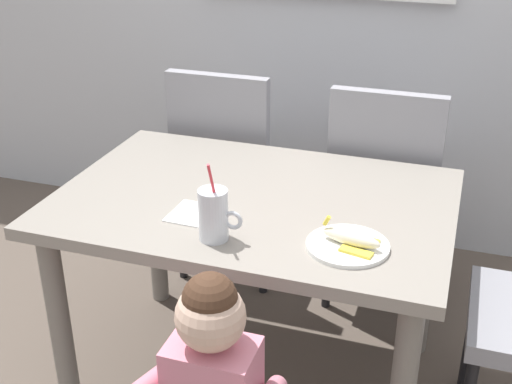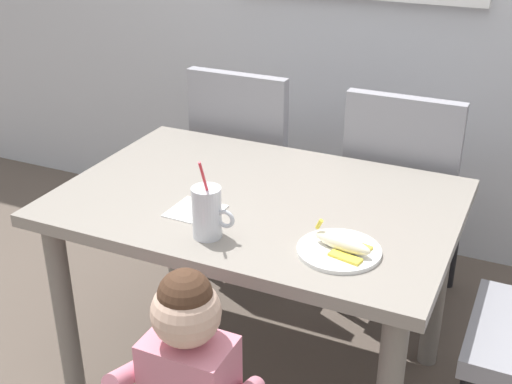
{
  "view_description": "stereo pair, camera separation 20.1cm",
  "coord_description": "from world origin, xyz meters",
  "px_view_note": "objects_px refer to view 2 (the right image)",
  "views": [
    {
      "loc": [
        0.61,
        -1.8,
        1.66
      ],
      "look_at": [
        0.03,
        -0.09,
        0.79
      ],
      "focal_mm": 46.82,
      "sensor_mm": 36.0,
      "label": 1
    },
    {
      "loc": [
        0.79,
        -1.73,
        1.66
      ],
      "look_at": [
        0.03,
        -0.09,
        0.79
      ],
      "focal_mm": 46.82,
      "sensor_mm": 36.0,
      "label": 2
    }
  ],
  "objects_px": {
    "peeled_banana": "(343,244)",
    "paper_napkin": "(195,211)",
    "dining_chair_right": "(403,193)",
    "snack_plate": "(339,251)",
    "milk_cup": "(207,215)",
    "dining_table": "(257,226)",
    "dining_chair_left": "(250,163)",
    "toddler_standing": "(189,379)"
  },
  "relations": [
    {
      "from": "milk_cup",
      "to": "peeled_banana",
      "type": "xyz_separation_m",
      "value": [
        0.38,
        0.07,
        -0.04
      ]
    },
    {
      "from": "dining_chair_right",
      "to": "milk_cup",
      "type": "xyz_separation_m",
      "value": [
        -0.36,
        -0.91,
        0.26
      ]
    },
    {
      "from": "toddler_standing",
      "to": "milk_cup",
      "type": "relative_size",
      "value": 3.39
    },
    {
      "from": "milk_cup",
      "to": "paper_napkin",
      "type": "relative_size",
      "value": 1.65
    },
    {
      "from": "dining_chair_left",
      "to": "milk_cup",
      "type": "distance_m",
      "value": 1.01
    },
    {
      "from": "dining_chair_right",
      "to": "milk_cup",
      "type": "relative_size",
      "value": 3.89
    },
    {
      "from": "dining_chair_left",
      "to": "peeled_banana",
      "type": "bearing_deg",
      "value": 128.55
    },
    {
      "from": "toddler_standing",
      "to": "paper_napkin",
      "type": "height_order",
      "value": "toddler_standing"
    },
    {
      "from": "dining_chair_right",
      "to": "peeled_banana",
      "type": "height_order",
      "value": "dining_chair_right"
    },
    {
      "from": "toddler_standing",
      "to": "peeled_banana",
      "type": "relative_size",
      "value": 4.78
    },
    {
      "from": "dining_chair_right",
      "to": "milk_cup",
      "type": "height_order",
      "value": "milk_cup"
    },
    {
      "from": "dining_chair_right",
      "to": "dining_table",
      "type": "bearing_deg",
      "value": 61.28
    },
    {
      "from": "peeled_banana",
      "to": "dining_chair_left",
      "type": "bearing_deg",
      "value": 128.55
    },
    {
      "from": "toddler_standing",
      "to": "milk_cup",
      "type": "height_order",
      "value": "milk_cup"
    },
    {
      "from": "dining_table",
      "to": "dining_chair_right",
      "type": "bearing_deg",
      "value": 61.28
    },
    {
      "from": "milk_cup",
      "to": "snack_plate",
      "type": "xyz_separation_m",
      "value": [
        0.37,
        0.07,
        -0.06
      ]
    },
    {
      "from": "dining_table",
      "to": "toddler_standing",
      "type": "relative_size",
      "value": 1.49
    },
    {
      "from": "dining_table",
      "to": "dining_chair_left",
      "type": "xyz_separation_m",
      "value": [
        -0.33,
        0.63,
        -0.08
      ]
    },
    {
      "from": "dining_chair_left",
      "to": "dining_chair_right",
      "type": "bearing_deg",
      "value": 178.46
    },
    {
      "from": "dining_chair_left",
      "to": "peeled_banana",
      "type": "distance_m",
      "value": 1.12
    },
    {
      "from": "dining_table",
      "to": "snack_plate",
      "type": "xyz_separation_m",
      "value": [
        0.35,
        -0.22,
        0.11
      ]
    },
    {
      "from": "peeled_banana",
      "to": "paper_napkin",
      "type": "bearing_deg",
      "value": 174.14
    },
    {
      "from": "dining_chair_left",
      "to": "snack_plate",
      "type": "distance_m",
      "value": 1.1
    },
    {
      "from": "toddler_standing",
      "to": "peeled_banana",
      "type": "height_order",
      "value": "toddler_standing"
    },
    {
      "from": "toddler_standing",
      "to": "peeled_banana",
      "type": "distance_m",
      "value": 0.53
    },
    {
      "from": "dining_table",
      "to": "snack_plate",
      "type": "relative_size",
      "value": 5.42
    },
    {
      "from": "dining_table",
      "to": "paper_napkin",
      "type": "relative_size",
      "value": 8.32
    },
    {
      "from": "dining_table",
      "to": "dining_chair_left",
      "type": "bearing_deg",
      "value": 117.25
    },
    {
      "from": "peeled_banana",
      "to": "dining_table",
      "type": "bearing_deg",
      "value": 147.92
    },
    {
      "from": "snack_plate",
      "to": "paper_napkin",
      "type": "relative_size",
      "value": 1.53
    },
    {
      "from": "toddler_standing",
      "to": "milk_cup",
      "type": "bearing_deg",
      "value": 110.05
    },
    {
      "from": "milk_cup",
      "to": "dining_table",
      "type": "bearing_deg",
      "value": 86.05
    },
    {
      "from": "milk_cup",
      "to": "snack_plate",
      "type": "relative_size",
      "value": 1.07
    },
    {
      "from": "snack_plate",
      "to": "paper_napkin",
      "type": "bearing_deg",
      "value": 174.27
    },
    {
      "from": "dining_table",
      "to": "peeled_banana",
      "type": "xyz_separation_m",
      "value": [
        0.36,
        -0.22,
        0.14
      ]
    },
    {
      "from": "toddler_standing",
      "to": "dining_table",
      "type": "bearing_deg",
      "value": 99.32
    },
    {
      "from": "milk_cup",
      "to": "toddler_standing",
      "type": "bearing_deg",
      "value": -69.95
    },
    {
      "from": "dining_chair_left",
      "to": "peeled_banana",
      "type": "height_order",
      "value": "dining_chair_left"
    },
    {
      "from": "dining_chair_right",
      "to": "snack_plate",
      "type": "relative_size",
      "value": 4.17
    },
    {
      "from": "dining_chair_right",
      "to": "toddler_standing",
      "type": "relative_size",
      "value": 1.15
    },
    {
      "from": "peeled_banana",
      "to": "toddler_standing",
      "type": "bearing_deg",
      "value": -122.11
    },
    {
      "from": "peeled_banana",
      "to": "paper_napkin",
      "type": "distance_m",
      "value": 0.49
    }
  ]
}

